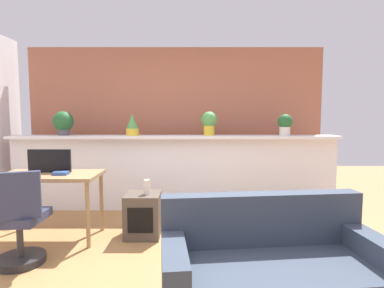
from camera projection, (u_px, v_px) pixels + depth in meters
ground_plane at (162, 278)px, 2.69m from camera, size 12.00×12.00×0.00m
divider_wall at (175, 174)px, 4.63m from camera, size 4.77×0.16×1.07m
plant_shelf at (175, 137)px, 4.54m from camera, size 4.77×0.35×0.04m
brick_wall_behind at (177, 125)px, 5.17m from camera, size 4.77×0.10×2.50m
potted_plant_0 at (64, 122)px, 4.56m from camera, size 0.30×0.30×0.36m
potted_plant_1 at (133, 125)px, 4.52m from camera, size 0.18×0.18×0.32m
potted_plant_2 at (210, 122)px, 4.56m from camera, size 0.24×0.24×0.35m
potted_plant_3 at (286, 124)px, 4.49m from camera, size 0.21×0.21×0.31m
desk at (51, 181)px, 3.50m from camera, size 1.10×0.60×0.75m
tv_monitor at (51, 161)px, 3.56m from camera, size 0.48×0.04×0.27m
office_chair at (19, 225)px, 2.87m from camera, size 0.50×0.51×0.91m
side_cube_shelf at (144, 215)px, 3.61m from camera, size 0.40×0.41×0.50m
vase_on_shelf at (148, 187)px, 3.56m from camera, size 0.07×0.07×0.17m
book_on_desk at (62, 173)px, 3.42m from camera, size 0.16×0.10×0.04m
couch at (273, 274)px, 2.20m from camera, size 1.63×0.92×0.80m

